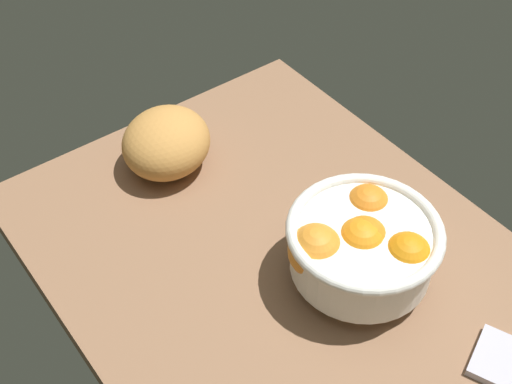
{
  "coord_description": "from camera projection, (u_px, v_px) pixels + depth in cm",
  "views": [
    {
      "loc": [
        42.97,
        -39.6,
        74.82
      ],
      "look_at": [
        -11.92,
        1.7,
        5.0
      ],
      "focal_mm": 48.75,
      "sensor_mm": 36.0,
      "label": 1
    }
  ],
  "objects": [
    {
      "name": "bread_loaf",
      "position": [
        166.0,
        142.0,
        1.06
      ],
      "size": [
        19.42,
        19.7,
        9.12
      ],
      "primitive_type": "ellipsoid",
      "rotation": [
        0.0,
        0.0,
        5.35
      ],
      "color": "#C48741",
      "rests_on": "ground"
    },
    {
      "name": "fruit_bowl",
      "position": [
        362.0,
        245.0,
        0.89
      ],
      "size": [
        20.14,
        20.14,
        10.98
      ],
      "color": "white",
      "rests_on": "ground"
    },
    {
      "name": "ground_plane",
      "position": [
        298.0,
        280.0,
        0.95
      ],
      "size": [
        82.15,
        58.18,
        3.0
      ],
      "primitive_type": "cube",
      "color": "#855F43"
    }
  ]
}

